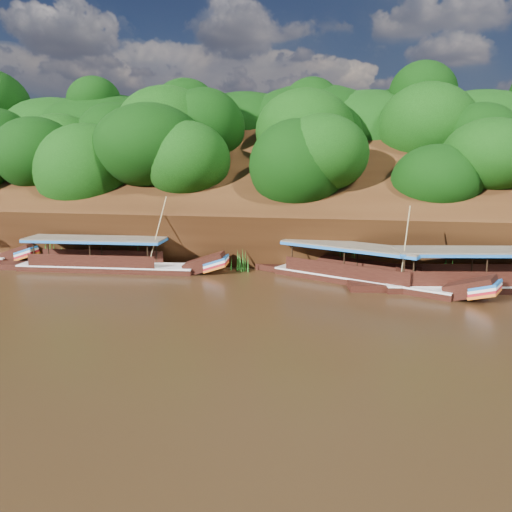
{
  "coord_description": "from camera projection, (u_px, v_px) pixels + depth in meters",
  "views": [
    {
      "loc": [
        1.28,
        -22.83,
        7.43
      ],
      "look_at": [
        -4.26,
        7.0,
        1.46
      ],
      "focal_mm": 35.0,
      "sensor_mm": 36.0,
      "label": 1
    }
  ],
  "objects": [
    {
      "name": "boat_2",
      "position": [
        118.0,
        263.0,
        33.31
      ],
      "size": [
        14.19,
        2.93,
        5.4
      ],
      "rotation": [
        0.0,
        0.0,
        0.07
      ],
      "color": "black",
      "rests_on": "ground"
    },
    {
      "name": "boat_1",
      "position": [
        371.0,
        276.0,
        29.66
      ],
      "size": [
        12.71,
        7.35,
        5.33
      ],
      "rotation": [
        0.0,
        0.0,
        -0.45
      ],
      "color": "black",
      "rests_on": "ground"
    },
    {
      "name": "ground",
      "position": [
        317.0,
        317.0,
        23.68
      ],
      "size": [
        160.0,
        160.0,
        0.0
      ],
      "primitive_type": "plane",
      "color": "black",
      "rests_on": "ground"
    },
    {
      "name": "riverbank",
      "position": [
        334.0,
        220.0,
        45.24
      ],
      "size": [
        120.0,
        30.06,
        19.4
      ],
      "color": "black",
      "rests_on": "ground"
    },
    {
      "name": "reeds",
      "position": [
        280.0,
        258.0,
        33.18
      ],
      "size": [
        49.43,
        2.23,
        1.92
      ],
      "color": "#236F1B",
      "rests_on": "ground"
    },
    {
      "name": "boat_0",
      "position": [
        505.0,
        281.0,
        28.46
      ],
      "size": [
        14.68,
        4.37,
        6.31
      ],
      "rotation": [
        0.0,
        0.0,
        0.17
      ],
      "color": "black",
      "rests_on": "ground"
    }
  ]
}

